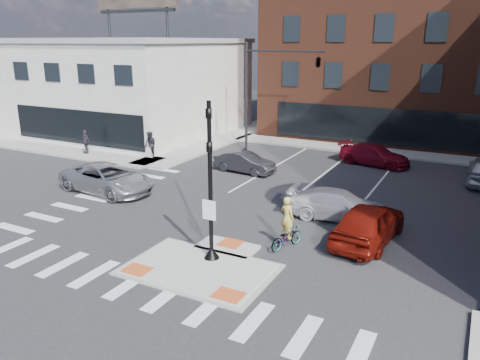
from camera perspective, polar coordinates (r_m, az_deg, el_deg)
The scene contains 17 objects.
ground at distance 17.92m, azimuth -4.14°, elevation -10.27°, with size 120.00×120.00×0.00m, color #28282B.
refuge_island at distance 17.70m, azimuth -4.59°, elevation -10.45°, with size 5.40×4.65×0.13m.
sidewalk_nw at distance 39.17m, azimuth -13.30°, elevation 4.35°, with size 23.50×20.50×0.15m.
sidewalk_n at distance 36.82m, azimuth 18.45°, elevation 3.18°, with size 26.00×3.00×0.15m, color gray.
building_nw at distance 45.48m, azimuth -14.82°, elevation 11.20°, with size 20.40×16.40×14.40m.
building_n at distance 45.84m, azimuth 21.60°, elevation 15.14°, with size 24.40×18.40×15.50m.
building_far_left at distance 66.77m, azimuth 17.38°, elevation 13.23°, with size 10.00×12.00×10.00m, color slate.
signal_pole at distance 17.30m, azimuth -3.61°, elevation -2.77°, with size 0.60×0.60×5.98m.
mast_arm_signal at distance 33.78m, azimuth 7.06°, elevation 13.30°, with size 6.10×2.24×8.00m.
silver_suv at distance 26.87m, azimuth -15.87°, elevation 0.19°, with size 2.60×5.65×1.57m, color #A8AAAF.
red_sedan at distance 20.16m, azimuth 15.43°, elevation -5.07°, with size 2.00×4.97×1.69m, color maroon.
white_pickup at distance 22.50m, azimuth 11.94°, elevation -2.97°, with size 1.92×4.73×1.37m, color silver.
bg_car_dark at distance 29.80m, azimuth 0.56°, elevation 2.17°, with size 1.39×4.00×1.32m, color #232428.
bg_car_red at distance 32.89m, azimuth 16.06°, elevation 2.95°, with size 1.93×4.76×1.38m, color maroon.
cyclist at distance 19.02m, azimuth 5.71°, elevation -6.21°, with size 1.17×1.84×2.19m.
pedestrian_a at distance 33.50m, azimuth -10.87°, elevation 4.24°, with size 0.91×0.71×1.87m, color black.
pedestrian_b at distance 36.10m, azimuth -18.33°, elevation 4.46°, with size 1.01×0.42×1.73m, color #2F2A34.
Camera 1 is at (8.55, -13.51, 8.08)m, focal length 35.00 mm.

